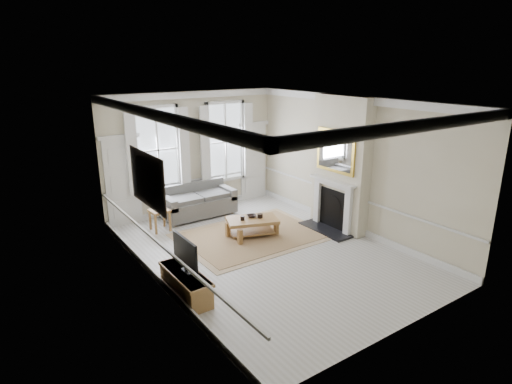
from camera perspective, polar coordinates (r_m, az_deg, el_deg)
floor at (r=9.84m, az=1.44°, el=-8.04°), size 7.20×7.20×0.00m
ceiling at (r=8.94m, az=1.61°, el=12.09°), size 7.20×7.20×0.00m
back_wall at (r=12.26m, az=-8.47°, el=5.25°), size 5.20×0.00×5.20m
left_wall at (r=8.06m, az=-13.61°, el=-1.32°), size 0.00×7.20×7.20m
right_wall at (r=10.94m, az=12.63°, el=3.58°), size 0.00×7.20×7.20m
window_left at (r=11.76m, az=-13.00°, el=5.49°), size 1.26×0.20×2.20m
window_right at (r=12.66m, az=-4.12°, el=6.69°), size 1.26×0.20×2.20m
door_left at (r=11.62m, az=-17.34°, el=1.20°), size 0.90×0.08×2.30m
door_right at (r=13.35m, az=-0.37°, el=3.98°), size 0.90×0.08×2.30m
painting at (r=8.24m, az=-14.28°, el=1.59°), size 0.05×1.66×1.06m
chimney_breast at (r=10.95m, az=11.24°, el=3.68°), size 0.35×1.70×3.38m
hearth at (r=11.16m, az=9.20°, el=-4.98°), size 0.55×1.50×0.05m
fireplace at (r=11.05m, az=10.13°, el=-1.35°), size 0.21×1.45×1.33m
mirror at (r=10.72m, az=10.53°, el=5.36°), size 0.06×1.26×1.06m
sofa at (r=12.10m, az=-7.86°, el=-1.40°), size 2.01×0.98×0.90m
side_table at (r=11.17m, az=-12.75°, el=-2.84°), size 0.49×0.49×0.56m
rug at (r=10.70m, az=-0.51°, el=-5.83°), size 3.50×2.60×0.02m
coffee_table at (r=10.56m, az=-0.52°, el=-3.99°), size 1.41×1.10×0.46m
ceramic_pot_a at (r=10.42m, az=-1.81°, el=-3.50°), size 0.10×0.10×0.10m
ceramic_pot_b at (r=10.58m, az=0.53°, el=-3.19°), size 0.13×0.13×0.10m
bowl at (r=10.62m, az=-0.60°, el=-3.22°), size 0.29×0.29×0.06m
tv_stand at (r=8.15m, az=-9.34°, el=-12.05°), size 0.44×1.35×0.48m
tv at (r=7.87m, az=-9.42°, el=-7.95°), size 0.08×0.90×0.68m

